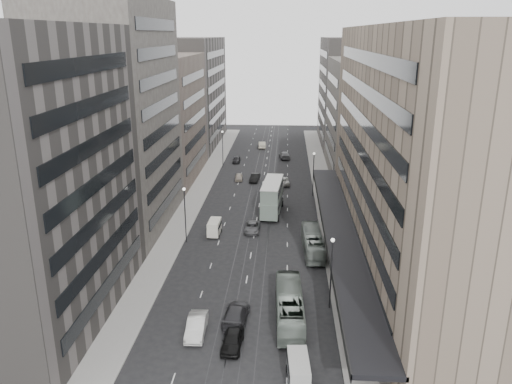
% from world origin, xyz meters
% --- Properties ---
extents(ground, '(220.00, 220.00, 0.00)m').
position_xyz_m(ground, '(0.00, 0.00, 0.00)').
color(ground, black).
rests_on(ground, ground).
extents(sidewalk_right, '(4.00, 125.00, 0.15)m').
position_xyz_m(sidewalk_right, '(12.00, 37.50, 0.07)').
color(sidewalk_right, gray).
rests_on(sidewalk_right, ground).
extents(sidewalk_left, '(4.00, 125.00, 0.15)m').
position_xyz_m(sidewalk_left, '(-12.00, 37.50, 0.07)').
color(sidewalk_left, gray).
rests_on(sidewalk_left, ground).
extents(department_store, '(19.20, 60.00, 30.00)m').
position_xyz_m(department_store, '(21.45, 8.00, 14.95)').
color(department_store, gray).
rests_on(department_store, ground).
extents(building_right_mid, '(15.00, 28.00, 24.00)m').
position_xyz_m(building_right_mid, '(21.50, 52.00, 12.00)').
color(building_right_mid, '#45413B').
rests_on(building_right_mid, ground).
extents(building_right_far, '(15.00, 32.00, 28.00)m').
position_xyz_m(building_right_far, '(21.50, 82.00, 14.00)').
color(building_right_far, '#5B5652').
rests_on(building_right_far, ground).
extents(building_left_a, '(15.00, 28.00, 30.00)m').
position_xyz_m(building_left_a, '(-21.50, -8.00, 15.00)').
color(building_left_a, '#5B5652').
rests_on(building_left_a, ground).
extents(building_left_b, '(15.00, 26.00, 34.00)m').
position_xyz_m(building_left_b, '(-21.50, 19.00, 17.00)').
color(building_left_b, '#45413B').
rests_on(building_left_b, ground).
extents(building_left_c, '(15.00, 28.00, 25.00)m').
position_xyz_m(building_left_c, '(-21.50, 46.00, 12.50)').
color(building_left_c, '#6A5E53').
rests_on(building_left_c, ground).
extents(building_left_d, '(15.00, 38.00, 28.00)m').
position_xyz_m(building_left_d, '(-21.50, 79.00, 14.00)').
color(building_left_d, '#5B5652').
rests_on(building_left_d, ground).
extents(lamp_right_near, '(0.44, 0.44, 8.32)m').
position_xyz_m(lamp_right_near, '(9.70, -5.00, 5.20)').
color(lamp_right_near, '#262628').
rests_on(lamp_right_near, ground).
extents(lamp_right_far, '(0.44, 0.44, 8.32)m').
position_xyz_m(lamp_right_far, '(9.70, 35.00, 5.20)').
color(lamp_right_far, '#262628').
rests_on(lamp_right_far, ground).
extents(lamp_left_near, '(0.44, 0.44, 8.32)m').
position_xyz_m(lamp_left_near, '(-9.70, 12.00, 5.20)').
color(lamp_left_near, '#262628').
rests_on(lamp_left_near, ground).
extents(lamp_left_far, '(0.44, 0.44, 8.32)m').
position_xyz_m(lamp_left_far, '(-9.70, 55.00, 5.20)').
color(lamp_left_far, '#262628').
rests_on(lamp_left_far, ground).
extents(bus_near, '(3.12, 11.72, 3.24)m').
position_xyz_m(bus_near, '(5.24, -7.70, 1.62)').
color(bus_near, gray).
rests_on(bus_near, ground).
extents(bus_far, '(2.91, 10.74, 2.97)m').
position_xyz_m(bus_far, '(8.50, 9.59, 1.48)').
color(bus_far, '#949F96').
rests_on(bus_far, ground).
extents(double_decker, '(3.81, 10.42, 5.59)m').
position_xyz_m(double_decker, '(2.39, 24.86, 3.02)').
color(double_decker, slate).
rests_on(double_decker, ground).
extents(vw_microbus, '(2.19, 4.38, 2.31)m').
position_xyz_m(vw_microbus, '(5.99, -17.69, 1.28)').
color(vw_microbus, '#5C6063').
rests_on(vw_microbus, ground).
extents(panel_van, '(1.92, 3.76, 2.34)m').
position_xyz_m(panel_van, '(-5.97, 14.82, 1.29)').
color(panel_van, silver).
rests_on(panel_van, ground).
extents(sedan_0, '(2.13, 4.78, 1.60)m').
position_xyz_m(sedan_0, '(-0.27, -12.97, 0.80)').
color(sedan_0, black).
rests_on(sedan_0, ground).
extents(sedan_1, '(1.98, 5.26, 1.72)m').
position_xyz_m(sedan_1, '(-4.15, -10.90, 0.86)').
color(sedan_1, silver).
rests_on(sedan_1, ground).
extents(sedan_2, '(2.26, 4.83, 1.33)m').
position_xyz_m(sedan_2, '(-0.41, 16.73, 0.67)').
color(sedan_2, '#555558').
rests_on(sedan_2, ground).
extents(sedan_3, '(2.86, 6.01, 1.69)m').
position_xyz_m(sedan_3, '(-0.38, -8.41, 0.85)').
color(sedan_3, '#29292C').
rests_on(sedan_3, ground).
extents(sedan_4, '(1.81, 4.01, 1.34)m').
position_xyz_m(sedan_4, '(-5.08, 44.50, 0.67)').
color(sedan_4, '#9E9283').
rests_on(sedan_4, ground).
extents(sedan_5, '(2.12, 4.79, 1.53)m').
position_xyz_m(sedan_5, '(-1.70, 43.89, 0.76)').
color(sedan_5, black).
rests_on(sedan_5, ground).
extents(sedan_6, '(3.01, 5.69, 1.52)m').
position_xyz_m(sedan_6, '(3.96, 42.05, 0.76)').
color(sedan_6, silver).
rests_on(sedan_6, ground).
extents(sedan_7, '(2.94, 5.88, 1.64)m').
position_xyz_m(sedan_7, '(4.23, 63.98, 0.82)').
color(sedan_7, slate).
rests_on(sedan_7, ground).
extents(sedan_8, '(1.73, 4.25, 1.45)m').
position_xyz_m(sedan_8, '(-7.04, 59.34, 0.72)').
color(sedan_8, black).
rests_on(sedan_8, ground).
extents(sedan_9, '(2.13, 5.31, 1.72)m').
position_xyz_m(sedan_9, '(-1.80, 75.27, 0.86)').
color(sedan_9, '#B7B198').
rests_on(sedan_9, ground).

